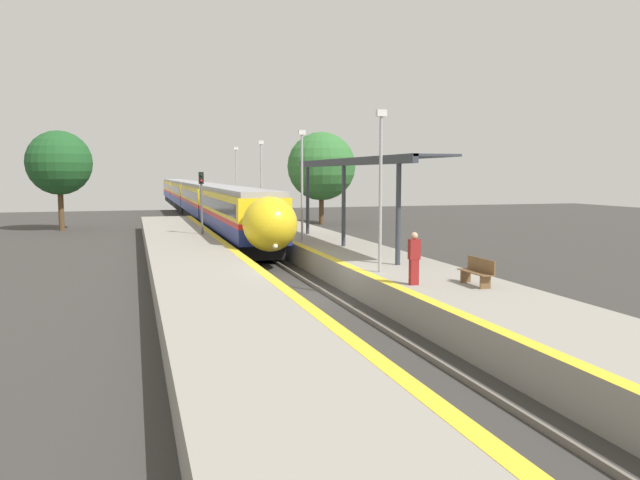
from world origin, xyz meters
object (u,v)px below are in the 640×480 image
Objects in this scene: person_waiting at (414,258)px; train at (194,197)px; platform_bench at (478,271)px; lamppost_mid at (302,179)px; lamppost_farthest at (236,177)px; lamppost_near at (381,181)px; lamppost_far at (261,177)px; railway_signal at (202,203)px.

train is at bearing 92.78° from person_waiting.
platform_bench is 14.80m from lamppost_mid.
person_waiting is at bearing 160.28° from platform_bench.
lamppost_farthest reaches higher than person_waiting.
lamppost_near is at bearing 91.53° from person_waiting.
platform_bench is 0.27× the size of lamppost_farthest.
person_waiting is 24.77m from lamppost_far.
lamppost_mid is 21.91m from lamppost_farthest.
person_waiting is 0.29× the size of lamppost_near.
lamppost_mid is (2.33, -35.82, 2.23)m from train.
lamppost_near reaches higher than person_waiting.
train is 46.56× the size of person_waiting.
railway_signal is 17.17m from lamppost_near.
lamppost_farthest is at bearing 90.00° from lamppost_near.
lamppost_near reaches higher than railway_signal.
railway_signal reaches higher than train.
lamppost_far reaches higher than platform_bench.
lamppost_far is at bearing 90.00° from lamppost_near.
lamppost_far and lamppost_farthest have the same top height.
platform_bench is 21.02m from railway_signal.
train is 50.40m from platform_bench.
lamppost_mid is at bearing 90.31° from person_waiting.
railway_signal is at bearing 105.95° from lamppost_near.
lamppost_mid and lamppost_far have the same top height.
lamppost_near is (-2.00, 3.43, 2.85)m from platform_bench.
railway_signal reaches higher than platform_bench.
lamppost_farthest is (-2.00, 36.30, 2.85)m from platform_bench.
person_waiting is at bearing -87.22° from train.
train is 16.93× the size of railway_signal.
person_waiting is 3.67m from lamppost_near.
lamppost_near is 32.86m from lamppost_farthest.
person_waiting is 0.29× the size of lamppost_farthest.
train is at bearing 93.73° from lamppost_mid.
railway_signal is 0.81× the size of lamppost_near.
train is 14.29m from lamppost_farthest.
platform_bench is 0.34× the size of railway_signal.
lamppost_mid is at bearing -86.27° from train.
person_waiting is 0.29× the size of lamppost_mid.
person_waiting is at bearing -88.47° from lamppost_near.
train is 46.89m from lamppost_near.
lamppost_mid is at bearing -90.00° from lamppost_farthest.
lamppost_farthest is (-0.07, 35.61, 2.43)m from person_waiting.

